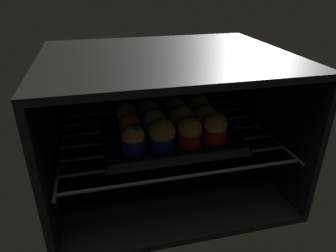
# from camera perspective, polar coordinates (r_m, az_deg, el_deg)

# --- Properties ---
(oven_cavity) EXTENTS (0.59, 0.47, 0.37)m
(oven_cavity) POSITION_cam_1_polar(r_m,az_deg,el_deg) (0.85, -0.92, 1.51)
(oven_cavity) COLOR black
(oven_cavity) RESTS_ON ground
(oven_rack) EXTENTS (0.55, 0.42, 0.01)m
(oven_rack) POSITION_cam_1_polar(r_m,az_deg,el_deg) (0.82, -0.25, -1.84)
(oven_rack) COLOR #4C494C
(oven_rack) RESTS_ON oven_cavity
(baking_tray) EXTENTS (0.34, 0.27, 0.02)m
(baking_tray) POSITION_cam_1_polar(r_m,az_deg,el_deg) (0.81, 0.00, -1.66)
(baking_tray) COLOR black
(baking_tray) RESTS_ON oven_rack
(muffin_row0_col0) EXTENTS (0.06, 0.06, 0.07)m
(muffin_row0_col0) POSITION_cam_1_polar(r_m,az_deg,el_deg) (0.71, -6.45, -2.45)
(muffin_row0_col0) COLOR #1928B7
(muffin_row0_col0) RESTS_ON baking_tray
(muffin_row0_col1) EXTENTS (0.06, 0.06, 0.07)m
(muffin_row0_col1) POSITION_cam_1_polar(r_m,az_deg,el_deg) (0.72, -1.08, -1.60)
(muffin_row0_col1) COLOR #1928B7
(muffin_row0_col1) RESTS_ON baking_tray
(muffin_row0_col2) EXTENTS (0.06, 0.06, 0.08)m
(muffin_row0_col2) POSITION_cam_1_polar(r_m,az_deg,el_deg) (0.74, 4.08, -1.05)
(muffin_row0_col2) COLOR red
(muffin_row0_col2) RESTS_ON baking_tray
(muffin_row0_col3) EXTENTS (0.06, 0.06, 0.07)m
(muffin_row0_col3) POSITION_cam_1_polar(r_m,az_deg,el_deg) (0.76, 8.70, -0.38)
(muffin_row0_col3) COLOR red
(muffin_row0_col3) RESTS_ON baking_tray
(muffin_row1_col0) EXTENTS (0.06, 0.06, 0.07)m
(muffin_row1_col0) POSITION_cam_1_polar(r_m,az_deg,el_deg) (0.77, -7.05, -0.20)
(muffin_row1_col0) COLOR #1928B7
(muffin_row1_col0) RESTS_ON baking_tray
(muffin_row1_col1) EXTENTS (0.06, 0.06, 0.07)m
(muffin_row1_col1) POSITION_cam_1_polar(r_m,az_deg,el_deg) (0.78, -2.55, 0.57)
(muffin_row1_col1) COLOR silver
(muffin_row1_col1) RESTS_ON baking_tray
(muffin_row1_col2) EXTENTS (0.06, 0.06, 0.07)m
(muffin_row1_col2) POSITION_cam_1_polar(r_m,az_deg,el_deg) (0.80, 2.52, 1.26)
(muffin_row1_col2) COLOR #0C8C84
(muffin_row1_col2) RESTS_ON baking_tray
(muffin_row1_col3) EXTENTS (0.06, 0.06, 0.08)m
(muffin_row1_col3) POSITION_cam_1_polar(r_m,az_deg,el_deg) (0.81, 6.91, 1.46)
(muffin_row1_col3) COLOR #1928B7
(muffin_row1_col3) RESTS_ON baking_tray
(muffin_row2_col0) EXTENTS (0.06, 0.06, 0.07)m
(muffin_row2_col0) POSITION_cam_1_polar(r_m,az_deg,el_deg) (0.84, -7.67, 1.84)
(muffin_row2_col0) COLOR #1928B7
(muffin_row2_col0) RESTS_ON baking_tray
(muffin_row2_col1) EXTENTS (0.06, 0.06, 0.07)m
(muffin_row2_col1) POSITION_cam_1_polar(r_m,az_deg,el_deg) (0.85, -3.63, 2.46)
(muffin_row2_col1) COLOR #1928B7
(muffin_row2_col1) RESTS_ON baking_tray
(muffin_row2_col2) EXTENTS (0.06, 0.06, 0.07)m
(muffin_row2_col2) POSITION_cam_1_polar(r_m,az_deg,el_deg) (0.86, 1.35, 2.88)
(muffin_row2_col2) COLOR red
(muffin_row2_col2) RESTS_ON baking_tray
(muffin_row2_col3) EXTENTS (0.06, 0.06, 0.08)m
(muffin_row2_col3) POSITION_cam_1_polar(r_m,az_deg,el_deg) (0.87, 5.64, 3.45)
(muffin_row2_col3) COLOR #7A238C
(muffin_row2_col3) RESTS_ON baking_tray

